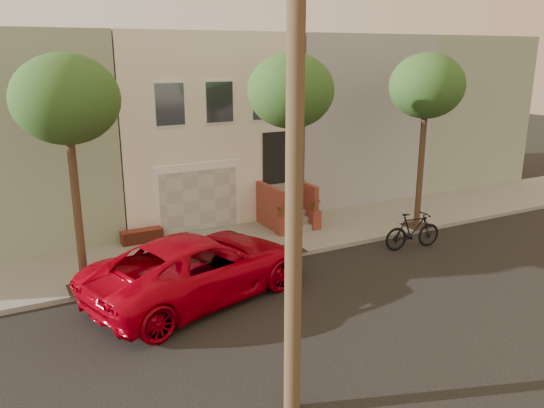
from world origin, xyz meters
TOP-DOWN VIEW (x-y plane):
  - ground at (0.00, 0.00)m, footprint 90.00×90.00m
  - sidewalk at (0.00, 5.35)m, footprint 40.00×3.70m
  - house_row at (0.00, 11.19)m, footprint 33.10×11.70m
  - tree_left at (-5.50, 3.90)m, footprint 2.70×2.57m
  - tree_mid at (1.00, 3.90)m, footprint 2.70×2.57m
  - tree_right at (6.50, 3.90)m, footprint 2.70×2.57m
  - pickup_truck at (-2.78, 2.22)m, footprint 6.82×4.57m
  - motorcycle at (4.94, 2.41)m, footprint 2.16×0.87m

SIDE VIEW (x-z plane):
  - ground at x=0.00m, z-range 0.00..0.00m
  - sidewalk at x=0.00m, z-range 0.00..0.15m
  - motorcycle at x=4.94m, z-range 0.00..1.26m
  - pickup_truck at x=-2.78m, z-range 0.00..1.74m
  - house_row at x=0.00m, z-range 0.14..7.14m
  - tree_left at x=-5.50m, z-range 2.11..8.41m
  - tree_mid at x=1.00m, z-range 2.11..8.41m
  - tree_right at x=6.50m, z-range 2.11..8.41m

